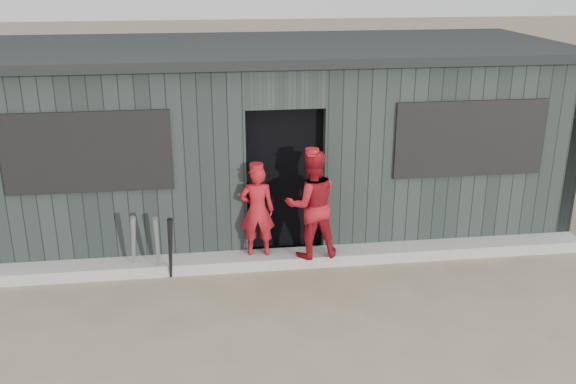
{
  "coord_description": "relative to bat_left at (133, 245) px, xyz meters",
  "views": [
    {
      "loc": [
        -1.0,
        -5.65,
        3.69
      ],
      "look_at": [
        0.0,
        1.8,
        1.0
      ],
      "focal_mm": 40.0,
      "sensor_mm": 36.0,
      "label": 1
    }
  ],
  "objects": [
    {
      "name": "dugout",
      "position": [
        1.93,
        1.77,
        0.87
      ],
      "size": [
        8.3,
        3.3,
        2.62
      ],
      "color": "black",
      "rests_on": "ground"
    },
    {
      "name": "ground",
      "position": [
        1.93,
        -1.73,
        -0.42
      ],
      "size": [
        80.0,
        80.0,
        0.0
      ],
      "primitive_type": "plane",
      "color": "#776852",
      "rests_on": "ground"
    },
    {
      "name": "bat_right",
      "position": [
        0.45,
        -0.17,
        0.01
      ],
      "size": [
        0.13,
        0.24,
        0.85
      ],
      "primitive_type": "cone",
      "rotation": [
        0.19,
        0.0,
        0.27
      ],
      "color": "black",
      "rests_on": "ground"
    },
    {
      "name": "curb",
      "position": [
        1.93,
        0.09,
        -0.34
      ],
      "size": [
        8.0,
        0.36,
        0.15
      ],
      "primitive_type": "cube",
      "color": "#9D9D98",
      "rests_on": "ground"
    },
    {
      "name": "bat_left",
      "position": [
        0.0,
        0.0,
        0.0
      ],
      "size": [
        0.15,
        0.28,
        0.84
      ],
      "primitive_type": "cone",
      "rotation": [
        0.25,
        0.0,
        0.33
      ],
      "color": "gray",
      "rests_on": "ground"
    },
    {
      "name": "bat_mid",
      "position": [
        0.3,
        -0.12,
        0.01
      ],
      "size": [
        0.08,
        0.26,
        0.85
      ],
      "primitive_type": "cone",
      "rotation": [
        0.22,
        0.0,
        0.04
      ],
      "color": "gray",
      "rests_on": "ground"
    },
    {
      "name": "player_red_right",
      "position": [
        2.22,
        -0.0,
        0.43
      ],
      "size": [
        0.72,
        0.58,
        1.39
      ],
      "primitive_type": "imported",
      "rotation": [
        0.0,
        0.0,
        3.23
      ],
      "color": "maroon",
      "rests_on": "curb"
    },
    {
      "name": "player_red_left",
      "position": [
        1.54,
        0.13,
        0.33
      ],
      "size": [
        0.46,
        0.32,
        1.19
      ],
      "primitive_type": "imported",
      "rotation": [
        0.0,
        0.0,
        3.06
      ],
      "color": "#A4141D",
      "rests_on": "curb"
    },
    {
      "name": "player_grey_back",
      "position": [
        2.38,
        0.74,
        0.28
      ],
      "size": [
        0.71,
        0.5,
        1.39
      ],
      "primitive_type": "imported",
      "rotation": [
        0.0,
        0.0,
        3.06
      ],
      "color": "silver",
      "rests_on": "ground"
    }
  ]
}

